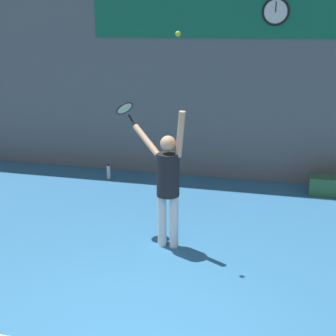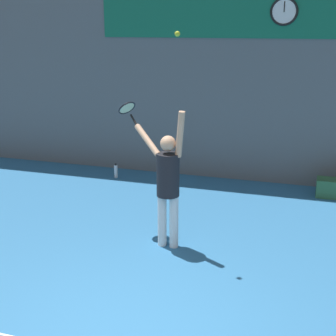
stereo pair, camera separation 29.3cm
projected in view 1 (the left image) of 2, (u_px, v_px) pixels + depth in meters
The scene contains 8 objects.
back_wall at pixel (220, 57), 9.29m from camera, with size 18.00×0.10×5.00m.
sponsor_banner at pixel (221, 12), 8.98m from camera, with size 5.20×0.02×0.97m.
scoreboard_clock at pixel (276, 12), 8.72m from camera, with size 0.51×0.05×0.51m.
tennis_player at pixel (168, 180), 6.63m from camera, with size 0.90×0.57×2.03m.
tennis_racket at pixel (125, 110), 6.99m from camera, with size 0.39×0.35×0.36m.
tennis_ball at pixel (178, 34), 5.87m from camera, with size 0.07×0.07×0.07m.
water_bottle at pixel (109, 172), 9.87m from camera, with size 0.07×0.07×0.31m.
equipment_bag at pixel (329, 186), 8.93m from camera, with size 0.74×0.34×0.35m.
Camera 1 is at (1.34, -3.60, 3.16)m, focal length 50.00 mm.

